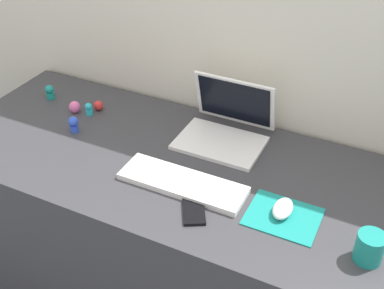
# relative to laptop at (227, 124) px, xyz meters

# --- Properties ---
(back_wall) EXTENTS (2.97, 0.05, 1.68)m
(back_wall) POSITION_rel_laptop_xyz_m (-0.05, 0.17, 0.05)
(back_wall) COLOR silver
(back_wall) RESTS_ON ground_plane
(desk) EXTENTS (1.77, 0.70, 0.74)m
(desk) POSITION_rel_laptop_xyz_m (-0.05, -0.21, -0.42)
(desk) COLOR #38383D
(desk) RESTS_ON ground_plane
(laptop) EXTENTS (0.30, 0.26, 0.21)m
(laptop) POSITION_rel_laptop_xyz_m (0.00, 0.00, 0.00)
(laptop) COLOR white
(laptop) RESTS_ON desk
(keyboard) EXTENTS (0.41, 0.13, 0.02)m
(keyboard) POSITION_rel_laptop_xyz_m (-0.02, -0.31, -0.04)
(keyboard) COLOR white
(keyboard) RESTS_ON desk
(mousepad) EXTENTS (0.21, 0.17, 0.00)m
(mousepad) POSITION_rel_laptop_xyz_m (0.31, -0.31, -0.05)
(mousepad) COLOR teal
(mousepad) RESTS_ON desk
(mouse) EXTENTS (0.06, 0.10, 0.03)m
(mouse) POSITION_rel_laptop_xyz_m (0.31, -0.30, -0.03)
(mouse) COLOR white
(mouse) RESTS_ON mousepad
(cell_phone) EXTENTS (0.12, 0.14, 0.01)m
(cell_phone) POSITION_rel_laptop_xyz_m (0.07, -0.41, -0.05)
(cell_phone) COLOR black
(cell_phone) RESTS_ON desk
(coffee_mug) EXTENTS (0.08, 0.08, 0.09)m
(coffee_mug) POSITION_rel_laptop_xyz_m (0.56, -0.37, -0.01)
(coffee_mug) COLOR teal
(coffee_mug) RESTS_ON desk
(toy_figurine_blue) EXTENTS (0.04, 0.04, 0.06)m
(toy_figurine_blue) POSITION_rel_laptop_xyz_m (-0.51, -0.22, -0.02)
(toy_figurine_blue) COLOR blue
(toy_figurine_blue) RESTS_ON desk
(toy_figurine_cyan) EXTENTS (0.03, 0.03, 0.05)m
(toy_figurine_cyan) POSITION_rel_laptop_xyz_m (-0.54, -0.09, -0.03)
(toy_figurine_cyan) COLOR #28B7CC
(toy_figurine_cyan) RESTS_ON desk
(toy_figurine_teal) EXTENTS (0.03, 0.03, 0.06)m
(toy_figurine_teal) POSITION_rel_laptop_xyz_m (-0.75, -0.06, -0.02)
(toy_figurine_teal) COLOR teal
(toy_figurine_teal) RESTS_ON desk
(toy_figurine_pink) EXTENTS (0.04, 0.04, 0.05)m
(toy_figurine_pink) POSITION_rel_laptop_xyz_m (-0.59, -0.10, -0.03)
(toy_figurine_pink) COLOR pink
(toy_figurine_pink) RESTS_ON desk
(toy_figurine_red) EXTENTS (0.04, 0.04, 0.04)m
(toy_figurine_red) POSITION_rel_laptop_xyz_m (-0.52, -0.05, -0.03)
(toy_figurine_red) COLOR red
(toy_figurine_red) RESTS_ON desk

